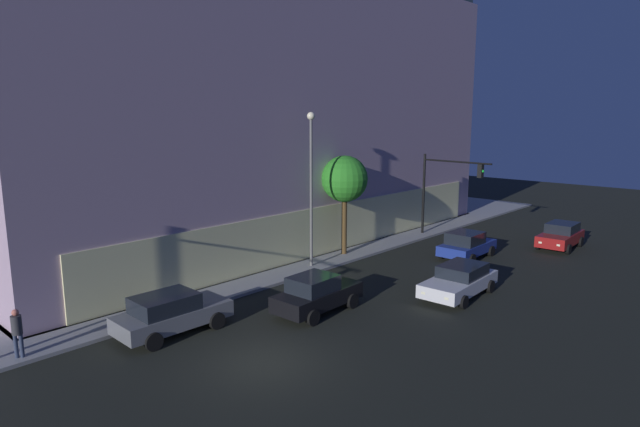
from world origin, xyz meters
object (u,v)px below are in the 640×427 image
(modern_building, at_px, (209,98))
(car_black, at_px, (317,294))
(pedestrian_waiting, at_px, (17,329))
(car_grey, at_px, (171,313))
(street_lamp_sidewalk, at_px, (311,172))
(car_blue, at_px, (466,245))
(sidewalk_tree, at_px, (345,180))
(car_red, at_px, (561,235))
(car_white, at_px, (460,280))
(traffic_light_far_corner, at_px, (445,181))

(modern_building, distance_m, car_black, 22.25)
(pedestrian_waiting, distance_m, car_grey, 5.41)
(street_lamp_sidewalk, height_order, car_grey, street_lamp_sidewalk)
(modern_building, xyz_separation_m, car_blue, (5.12, -19.10, -9.21))
(modern_building, xyz_separation_m, sidewalk_tree, (0.31, -13.24, -5.21))
(modern_building, height_order, car_red, modern_building)
(car_black, height_order, car_blue, car_black)
(modern_building, height_order, street_lamp_sidewalk, modern_building)
(modern_building, bearing_deg, car_white, -93.99)
(car_grey, distance_m, car_black, 6.33)
(sidewalk_tree, bearing_deg, traffic_light_far_corner, -14.32)
(car_black, distance_m, car_white, 7.36)
(modern_building, distance_m, sidewalk_tree, 14.23)
(car_black, xyz_separation_m, car_white, (6.43, -3.59, -0.09))
(traffic_light_far_corner, bearing_deg, car_red, -67.46)
(modern_building, xyz_separation_m, street_lamp_sidewalk, (-3.07, -13.62, -4.46))
(traffic_light_far_corner, relative_size, car_blue, 1.38)
(street_lamp_sidewalk, bearing_deg, car_red, -31.09)
(sidewalk_tree, distance_m, car_red, 15.19)
(car_grey, height_order, car_blue, car_grey)
(car_grey, distance_m, car_red, 26.20)
(pedestrian_waiting, relative_size, car_grey, 0.39)
(traffic_light_far_corner, distance_m, street_lamp_sidewalk, 12.00)
(car_grey, height_order, car_white, car_grey)
(car_blue, bearing_deg, sidewalk_tree, 129.39)
(car_white, bearing_deg, street_lamp_sidewalk, 99.99)
(modern_building, height_order, sidewalk_tree, modern_building)
(car_white, bearing_deg, pedestrian_waiting, 154.78)
(traffic_light_far_corner, height_order, car_red, traffic_light_far_corner)
(traffic_light_far_corner, distance_m, car_blue, 6.13)
(modern_building, bearing_deg, car_blue, -75.00)
(street_lamp_sidewalk, relative_size, sidewalk_tree, 1.42)
(traffic_light_far_corner, height_order, car_white, traffic_light_far_corner)
(car_grey, bearing_deg, car_blue, -9.62)
(street_lamp_sidewalk, height_order, car_black, street_lamp_sidewalk)
(sidewalk_tree, bearing_deg, car_black, -146.92)
(street_lamp_sidewalk, relative_size, car_red, 1.98)
(pedestrian_waiting, xyz_separation_m, car_blue, (23.89, -4.98, -0.40))
(car_black, bearing_deg, street_lamp_sidewalk, 45.58)
(car_black, distance_m, car_red, 20.03)
(car_grey, relative_size, car_red, 1.06)
(car_grey, bearing_deg, car_white, -27.49)
(street_lamp_sidewalk, distance_m, car_black, 8.45)
(pedestrian_waiting, distance_m, car_blue, 24.41)
(modern_building, relative_size, traffic_light_far_corner, 6.33)
(sidewalk_tree, bearing_deg, street_lamp_sidewalk, -173.51)
(traffic_light_far_corner, bearing_deg, car_black, -168.98)
(pedestrian_waiting, height_order, car_blue, pedestrian_waiting)
(street_lamp_sidewalk, bearing_deg, car_grey, -167.85)
(modern_building, bearing_deg, car_black, -113.18)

